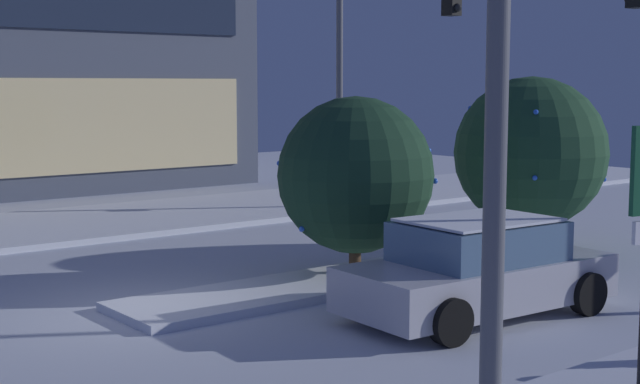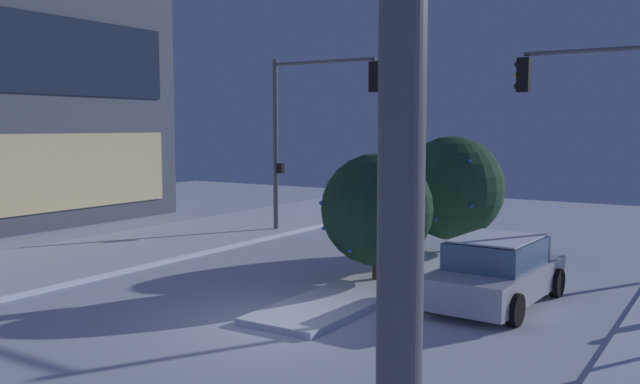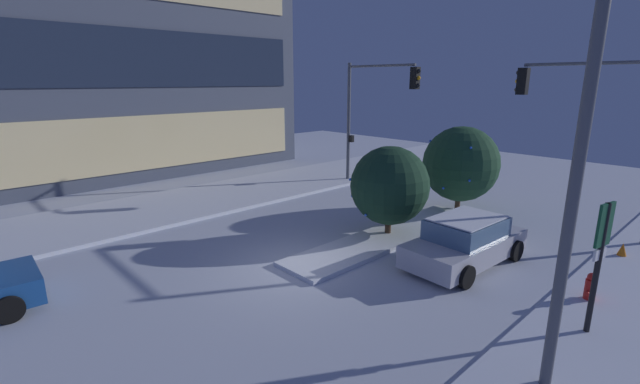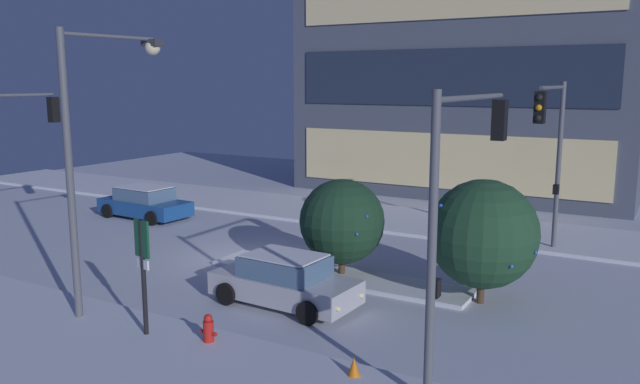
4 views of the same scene
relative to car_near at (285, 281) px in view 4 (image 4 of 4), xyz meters
The scene contains 14 objects.
ground 5.28m from the car_near, 140.34° to the left, with size 52.00×52.00×0.00m, color silver.
curb_strip_near 6.67m from the car_near, 127.36° to the right, with size 52.00×5.20×0.14m, color silver.
curb_strip_far 12.64m from the car_near, 108.62° to the left, with size 52.00×5.20×0.14m, color silver.
median_strip 3.02m from the car_near, 88.05° to the left, with size 9.00×1.80×0.14m, color silver.
car_near is the anchor object (origin of this frame).
car_far 13.89m from the car_near, 151.60° to the left, with size 4.72×2.31×1.49m.
traffic_light_corner_far_right 10.82m from the car_near, 56.45° to the left, with size 0.32×4.52×6.38m.
traffic_light_corner_near_right 6.87m from the car_near, 15.83° to the right, with size 0.32×4.98×6.24m.
street_lamp_arched 6.62m from the car_near, 143.49° to the right, with size 0.68×3.19×7.72m.
fire_hydrant 3.42m from the car_near, 89.90° to the right, with size 0.48×0.26×0.84m.
parking_info_sign 4.35m from the car_near, 113.37° to the right, with size 0.55×0.16×3.06m.
decorated_tree_median 3.32m from the car_near, 86.19° to the left, with size 2.78×2.78×3.28m.
decorated_tree_left_of_median 5.86m from the car_near, 31.49° to the left, with size 3.17×3.16×3.65m.
construction_cone 5.09m from the car_near, 39.93° to the right, with size 0.36×0.36×0.55m, color orange.
Camera 4 is at (13.63, -17.96, 6.38)m, focal length 35.45 mm.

